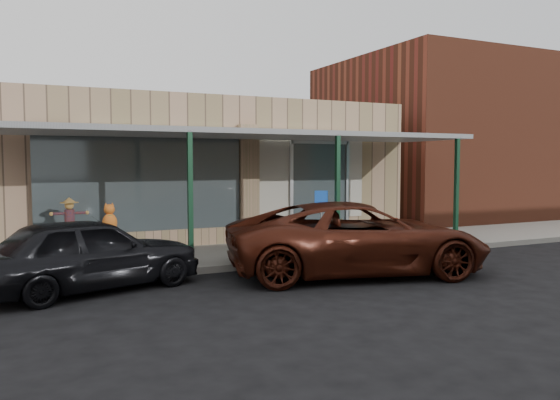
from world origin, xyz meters
name	(u,v)px	position (x,y,z in m)	size (l,w,h in m)	color
ground	(314,286)	(0.00, 0.00, 0.00)	(120.00, 120.00, 0.00)	black
sidewalk	(245,254)	(0.00, 3.60, 0.07)	(40.00, 3.20, 0.15)	gray
storefront	(193,170)	(0.00, 8.16, 2.09)	(12.00, 6.25, 4.20)	tan
awning	(245,136)	(0.00, 3.56, 3.01)	(12.00, 3.00, 3.04)	slate
block_buildings_near	(239,122)	(2.01, 9.20, 3.77)	(61.00, 8.00, 8.00)	brown
barrel_scarecrow	(70,238)	(-4.04, 4.23, 0.63)	(0.86, 0.57, 1.42)	#4E361F
barrel_pumpkin	(341,235)	(2.78, 3.54, 0.40)	(0.68, 0.68, 0.69)	#4E361F
handicap_sign	(321,213)	(1.50, 2.40, 1.13)	(0.30, 0.13, 1.53)	gray
parked_sedan	(89,253)	(-3.91, 1.47, 0.70)	(4.36, 2.69, 1.55)	black
car_maroon	(357,238)	(1.38, 0.64, 0.76)	(2.54, 5.50, 1.53)	#42170D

